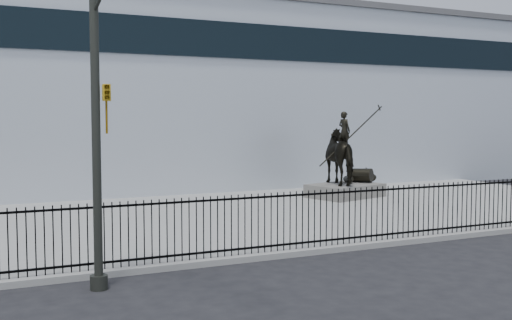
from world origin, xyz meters
name	(u,v)px	position (x,y,z in m)	size (l,w,h in m)	color
ground	(384,258)	(0.00, 0.00, 0.00)	(120.00, 120.00, 0.00)	black
plaza	(264,215)	(0.00, 7.00, 0.07)	(30.00, 12.00, 0.15)	gray
building	(161,100)	(0.00, 20.00, 4.50)	(44.00, 14.00, 9.00)	silver
picket_fence	(356,215)	(0.00, 1.25, 0.90)	(22.10, 0.10, 1.50)	black
statue_plinth	(345,191)	(4.97, 9.32, 0.43)	(2.99, 2.05, 0.56)	#504F49
equestrian_statue	(346,157)	(5.03, 9.33, 1.88)	(3.71, 2.81, 3.24)	black
traffic_signal_left	(116,91)	(-6.75, -0.62, 4.03)	(1.52, 4.84, 7.00)	#272924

